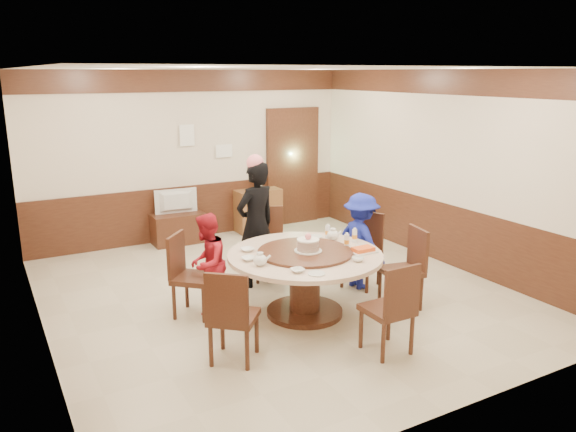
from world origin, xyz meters
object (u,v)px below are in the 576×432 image
birthday_cake (308,245)px  television (177,202)px  shrimp_platter (363,250)px  person_red (207,263)px  person_standing (256,224)px  thermos (260,179)px  side_cabinet (258,210)px  banquet_table (305,271)px  tv_stand (178,228)px  person_blue (361,241)px

birthday_cake → television: bearing=96.5°
shrimp_platter → person_red: bearing=148.8°
person_standing → television: 2.35m
person_standing → thermos: size_ratio=4.37×
television → side_cabinet: bearing=-174.2°
shrimp_platter → side_cabinet: 3.85m
banquet_table → tv_stand: 3.49m
person_blue → side_cabinet: 3.11m
person_red → tv_stand: size_ratio=1.40×
tv_stand → side_cabinet: side_cabinet is taller
person_red → television: person_red is taller
person_red → shrimp_platter: size_ratio=3.96×
television → shrimp_platter: bearing=109.2°
person_standing → person_red: bearing=15.1°
shrimp_platter → tv_stand: 3.93m
television → person_standing: bearing=102.2°
person_blue → shrimp_platter: 0.87m
side_cabinet → thermos: thermos is taller
shrimp_platter → thermos: 3.84m
television → side_cabinet: (1.49, 0.03, -0.33)m
thermos → tv_stand: bearing=-178.9°
person_red → tv_stand: 2.90m
banquet_table → birthday_cake: bearing=-53.9°
birthday_cake → thermos: 3.70m
person_standing → thermos: 2.66m
person_blue → television: 3.40m
shrimp_platter → television: television is taller
person_standing → birthday_cake: (0.09, -1.16, 0.02)m
shrimp_platter → thermos: size_ratio=0.79×
television → side_cabinet: 1.52m
person_standing → tv_stand: bearing=-96.8°
birthday_cake → television: birthday_cake is taller
person_red → banquet_table: bearing=94.4°
banquet_table → birthday_cake: (0.02, -0.03, 0.32)m
banquet_table → side_cabinet: banquet_table is taller
side_cabinet → thermos: size_ratio=2.11×
tv_stand → side_cabinet: bearing=1.2°
banquet_table → person_blue: 1.16m
side_cabinet → tv_stand: bearing=-178.8°
side_cabinet → banquet_table: bearing=-107.6°
person_blue → television: person_blue is taller
banquet_table → television: television is taller
person_standing → banquet_table: bearing=79.2°
tv_stand → television: size_ratio=1.22×
person_standing → tv_stand: (-0.31, 2.33, -0.58)m
thermos → shrimp_platter: bearing=-98.4°
person_standing → shrimp_platter: (0.67, -1.44, -0.05)m
birthday_cake → person_standing: bearing=94.5°
thermos → side_cabinet: bearing=180.0°
banquet_table → person_standing: (-0.07, 1.13, 0.30)m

